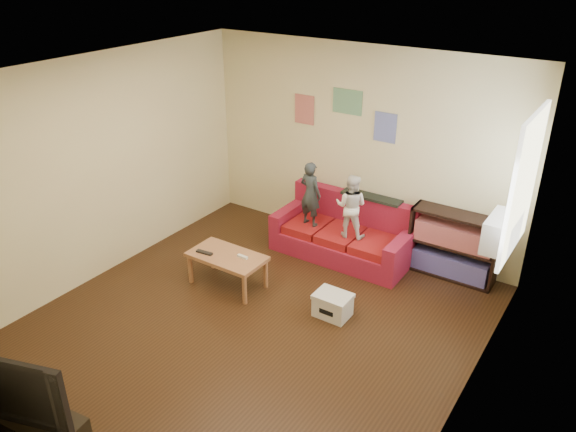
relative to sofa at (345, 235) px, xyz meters
The scene contains 17 objects.
room_shell 2.33m from the sofa, 92.10° to the right, with size 4.52×5.02×2.72m.
sofa is the anchor object (origin of this frame).
child_a 0.73m from the sofa, 160.22° to the right, with size 0.32×0.21×0.88m, color #2D3539.
child_b 0.58m from the sofa, 47.66° to the right, with size 0.41×0.32×0.84m, color white.
coffee_table 1.69m from the sofa, 118.87° to the right, with size 0.93×0.51×0.42m.
remote 1.93m from the sofa, 123.68° to the right, with size 0.22×0.05×0.02m, color black.
game_controller 1.56m from the sofa, 113.29° to the right, with size 0.14×0.04×0.03m, color silver.
bookshelf 1.41m from the sofa, ahead, with size 1.08×0.32×0.86m.
window 2.58m from the sofa, 10.89° to the right, with size 0.04×1.08×1.48m, color white.
ac_unit 2.22m from the sofa, 11.52° to the right, with size 0.28×0.55×0.35m, color #B7B2A3.
artwork_left 1.80m from the sofa, 155.47° to the left, with size 0.30×0.01×0.40m, color #D87266.
artwork_center 1.75m from the sofa, 123.13° to the left, with size 0.42×0.01×0.32m, color #72B27F.
artwork_right 1.52m from the sofa, 57.00° to the left, with size 0.30×0.01×0.38m, color #727FCC.
file_box 1.45m from the sofa, 66.84° to the right, with size 0.40×0.31×0.28m.
tv_stand 4.36m from the sofa, 98.02° to the right, with size 1.07×0.36×0.40m, color black.
television 4.38m from the sofa, 98.02° to the right, with size 1.08×0.14×0.62m, color black.
tissue 1.17m from the sofa, 65.59° to the right, with size 0.09×0.09×0.09m, color silver.
Camera 1 is at (3.10, -3.88, 3.79)m, focal length 35.00 mm.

